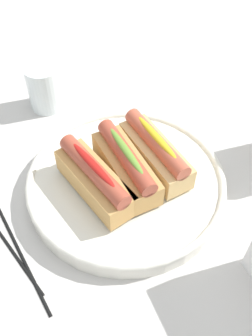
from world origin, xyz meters
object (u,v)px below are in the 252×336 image
object	(u,v)px
serving_bowl	(126,182)
hotdog_front	(95,179)
hotdog_side	(155,151)
water_glass	(45,89)
hotdog_back	(126,165)
chopstick_far	(5,240)
chopstick_near	(19,252)

from	to	relation	value
serving_bowl	hotdog_front	xyz separation A→B (m)	(-0.00, -0.05, 0.04)
hotdog_side	water_glass	world-z (taller)	hotdog_side
hotdog_back	water_glass	bearing A→B (deg)	-174.89
water_glass	hotdog_front	bearing A→B (deg)	-6.59
serving_bowl	chopstick_far	distance (m)	0.21
chopstick_near	serving_bowl	bearing A→B (deg)	95.12
hotdog_side	chopstick_far	distance (m)	0.27
hotdog_side	chopstick_near	bearing A→B (deg)	-85.42
hotdog_back	chopstick_near	distance (m)	0.20
water_glass	hotdog_back	bearing A→B (deg)	5.11
hotdog_front	hotdog_side	xyz separation A→B (m)	(0.00, 0.11, 0.00)
hotdog_front	chopstick_near	xyz separation A→B (m)	(0.02, -0.14, -0.06)
hotdog_front	hotdog_side	distance (m)	0.11
serving_bowl	chopstick_far	bearing A→B (deg)	-92.77
hotdog_front	water_glass	world-z (taller)	hotdog_front
hotdog_front	water_glass	bearing A→B (deg)	173.41
hotdog_side	hotdog_back	bearing A→B (deg)	-90.02
water_glass	chopstick_far	bearing A→B (deg)	-35.21
hotdog_front	chopstick_far	world-z (taller)	hotdog_front
hotdog_back	hotdog_side	size ratio (longest dim) A/B	1.01
hotdog_side	hotdog_front	bearing A→B (deg)	-90.02
hotdog_back	serving_bowl	bearing A→B (deg)	165.96
hotdog_front	hotdog_side	bearing A→B (deg)	89.98
serving_bowl	hotdog_side	bearing A→B (deg)	89.98
serving_bowl	hotdog_front	bearing A→B (deg)	-90.02
chopstick_far	serving_bowl	bearing A→B (deg)	78.87
serving_bowl	water_glass	size ratio (longest dim) A/B	3.58
hotdog_front	hotdog_back	size ratio (longest dim) A/B	1.01
hotdog_side	chopstick_far	bearing A→B (deg)	-92.20
chopstick_near	chopstick_far	size ratio (longest dim) A/B	1.00
hotdog_side	chopstick_near	distance (m)	0.26
hotdog_front	hotdog_side	world-z (taller)	same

